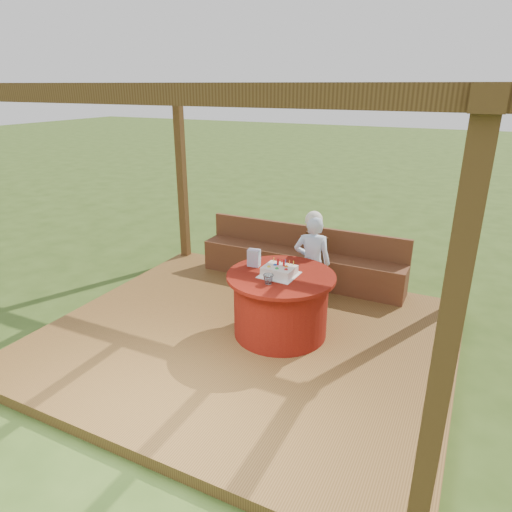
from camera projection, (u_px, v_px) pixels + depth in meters
The scene contains 10 objects.
ground at pixel (247, 343), 5.33m from camera, with size 60.00×60.00×0.00m, color #2F4918.
deck at pixel (247, 338), 5.31m from camera, with size 4.50×4.00×0.12m, color brown.
pergola at pixel (245, 130), 4.48m from camera, with size 4.50×4.00×2.72m.
bench at pixel (301, 264), 6.63m from camera, with size 3.00×0.42×0.80m.
table at pixel (281, 304), 5.18m from camera, with size 1.21×1.21×0.74m.
chair at pixel (310, 263), 6.16m from camera, with size 0.51×0.51×0.83m.
elderly_woman at pixel (312, 261), 5.64m from camera, with size 0.52×0.41×1.30m.
birthday_cake at pixel (279, 271), 5.01m from camera, with size 0.40×0.40×0.18m.
gift_bag at pixel (254, 258), 5.25m from camera, with size 0.14×0.09×0.20m, color #E896CF.
drinking_glass at pixel (268, 279), 4.80m from camera, with size 0.11×0.11×0.10m, color white.
Camera 1 is at (2.15, -4.10, 2.83)m, focal length 32.00 mm.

